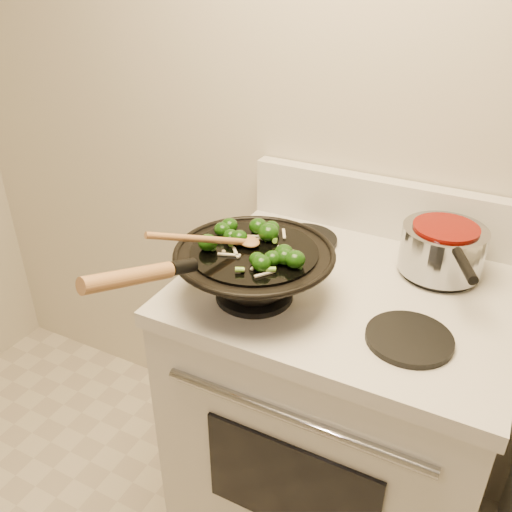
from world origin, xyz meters
The scene contains 5 objects.
stove centered at (-0.13, 1.17, 0.47)m, with size 0.78×0.67×1.08m.
wok centered at (-0.31, 1.02, 1.00)m, with size 0.36×0.59×0.23m.
stirfry centered at (-0.31, 1.03, 1.06)m, with size 0.25×0.23×0.04m.
wooden_spoon centered at (-0.37, 0.98, 1.08)m, with size 0.17×0.24×0.09m.
saucepan centered at (0.05, 1.32, 0.99)m, with size 0.20×0.31×0.12m.
Camera 1 is at (0.17, 0.09, 1.63)m, focal length 38.00 mm.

